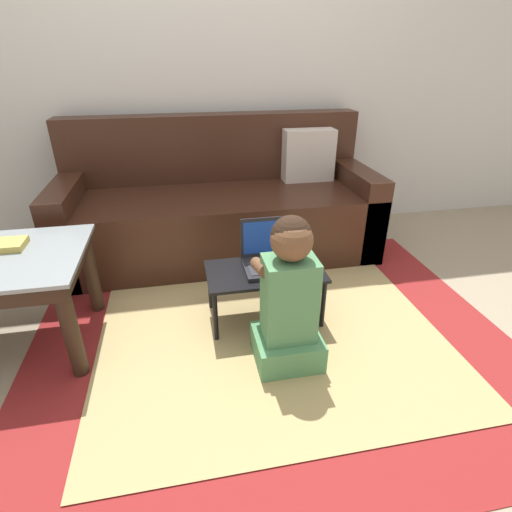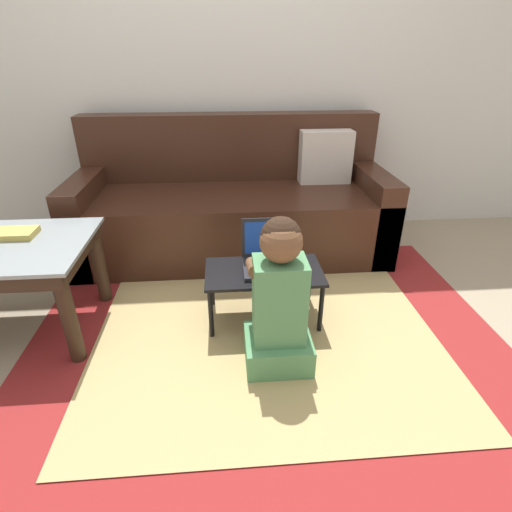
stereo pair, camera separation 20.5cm
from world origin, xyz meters
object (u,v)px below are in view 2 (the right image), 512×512
object	(u,v)px
laptop_desk	(264,276)
couch	(234,208)
computer_mouse	(302,270)
laptop	(265,260)
book_on_table	(10,234)
person_seated	(279,301)

from	to	relation	value
laptop_desk	couch	bearing A→B (deg)	97.88
computer_mouse	laptop	bearing A→B (deg)	157.82
laptop	book_on_table	xyz separation A→B (m)	(-1.24, 0.06, 0.17)
laptop_desk	book_on_table	distance (m)	1.26
laptop	person_seated	bearing A→B (deg)	-86.30
couch	computer_mouse	xyz separation A→B (m)	(0.31, -0.92, 0.00)
laptop_desk	person_seated	world-z (taller)	person_seated
laptop_desk	book_on_table	bearing A→B (deg)	175.76
person_seated	book_on_table	xyz separation A→B (m)	(-1.26, 0.43, 0.17)
computer_mouse	person_seated	bearing A→B (deg)	-117.67
laptop_desk	laptop	bearing A→B (deg)	78.84
couch	laptop	distance (m)	0.86
laptop	person_seated	distance (m)	0.38
laptop_desk	laptop	xyz separation A→B (m)	(0.01, 0.04, 0.07)
couch	person_seated	bearing A→B (deg)	-82.86
couch	book_on_table	bearing A→B (deg)	-144.42
person_seated	computer_mouse	bearing A→B (deg)	62.33
computer_mouse	person_seated	world-z (taller)	person_seated
laptop_desk	person_seated	distance (m)	0.35
laptop	book_on_table	world-z (taller)	laptop
laptop	book_on_table	bearing A→B (deg)	177.40
laptop	computer_mouse	xyz separation A→B (m)	(0.18, -0.07, -0.02)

